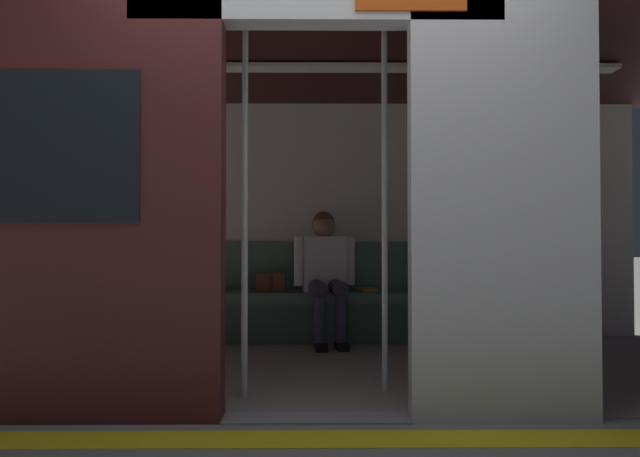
% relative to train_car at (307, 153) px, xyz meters
% --- Properties ---
extents(ground_plane, '(60.00, 60.00, 0.00)m').
position_rel_train_car_xyz_m(ground_plane, '(-0.06, 1.23, -1.55)').
color(ground_plane, gray).
extents(platform_edge_strip, '(8.00, 0.24, 0.01)m').
position_rel_train_car_xyz_m(platform_edge_strip, '(-0.06, 1.53, -1.55)').
color(platform_edge_strip, yellow).
rests_on(platform_edge_strip, ground_plane).
extents(train_car, '(6.40, 2.80, 2.34)m').
position_rel_train_car_xyz_m(train_car, '(0.00, 0.00, 0.00)').
color(train_car, silver).
rests_on(train_car, ground_plane).
extents(bench_seat, '(2.99, 0.44, 0.45)m').
position_rel_train_car_xyz_m(bench_seat, '(-0.06, -1.06, -1.20)').
color(bench_seat, '#4C7566').
rests_on(bench_seat, ground_plane).
extents(person_seated, '(0.55, 0.70, 1.18)m').
position_rel_train_car_xyz_m(person_seated, '(-0.15, -1.01, -0.88)').
color(person_seated, silver).
rests_on(person_seated, ground_plane).
extents(handbag, '(0.26, 0.15, 0.17)m').
position_rel_train_car_xyz_m(handbag, '(0.34, -1.09, -1.01)').
color(handbag, brown).
rests_on(handbag, bench_seat).
extents(book, '(0.19, 0.25, 0.03)m').
position_rel_train_car_xyz_m(book, '(-0.53, -1.14, -1.09)').
color(book, gold).
rests_on(book, bench_seat).
extents(grab_pole_door, '(0.04, 0.04, 2.20)m').
position_rel_train_car_xyz_m(grab_pole_door, '(0.35, 0.82, -0.45)').
color(grab_pole_door, silver).
rests_on(grab_pole_door, ground_plane).
extents(grab_pole_far, '(0.04, 0.04, 2.20)m').
position_rel_train_car_xyz_m(grab_pole_far, '(-0.48, 0.69, -0.45)').
color(grab_pole_far, silver).
rests_on(grab_pole_far, ground_plane).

